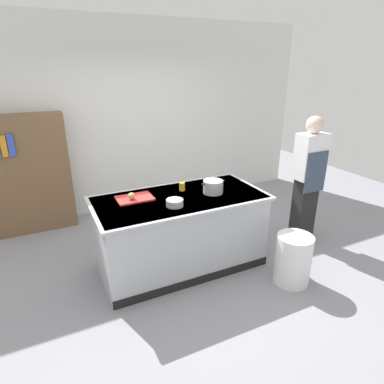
% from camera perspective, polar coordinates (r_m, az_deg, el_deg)
% --- Properties ---
extents(ground_plane, '(10.00, 10.00, 0.00)m').
position_cam_1_polar(ground_plane, '(4.18, -1.93, -12.39)').
color(ground_plane, gray).
extents(back_wall, '(6.40, 0.12, 3.00)m').
position_cam_1_polar(back_wall, '(5.53, -11.26, 12.42)').
color(back_wall, white).
rests_on(back_wall, ground_plane).
extents(counter_island, '(1.98, 0.98, 0.90)m').
position_cam_1_polar(counter_island, '(3.94, -2.01, -6.76)').
color(counter_island, '#B7BABF').
rests_on(counter_island, ground_plane).
extents(cutting_board, '(0.40, 0.28, 0.02)m').
position_cam_1_polar(cutting_board, '(3.75, -9.91, -1.08)').
color(cutting_board, red).
rests_on(cutting_board, counter_island).
extents(onion, '(0.08, 0.08, 0.08)m').
position_cam_1_polar(onion, '(3.68, -10.45, -0.70)').
color(onion, tan).
rests_on(onion, cutting_board).
extents(stock_pot, '(0.30, 0.23, 0.15)m').
position_cam_1_polar(stock_pot, '(3.86, 3.68, 0.92)').
color(stock_pot, '#B7BABF').
rests_on(stock_pot, counter_island).
extents(mixing_bowl, '(0.18, 0.18, 0.08)m').
position_cam_1_polar(mixing_bowl, '(3.51, -3.01, -1.88)').
color(mixing_bowl, '#B7BABF').
rests_on(mixing_bowl, counter_island).
extents(juice_cup, '(0.07, 0.07, 0.10)m').
position_cam_1_polar(juice_cup, '(3.93, -1.74, 0.96)').
color(juice_cup, yellow).
rests_on(juice_cup, counter_island).
extents(trash_bin, '(0.40, 0.40, 0.58)m').
position_cam_1_polar(trash_bin, '(3.90, 17.12, -11.11)').
color(trash_bin, white).
rests_on(trash_bin, ground_plane).
extents(person_chef, '(0.38, 0.25, 1.72)m').
position_cam_1_polar(person_chef, '(4.63, 19.48, 2.41)').
color(person_chef, black).
rests_on(person_chef, ground_plane).
extents(bookshelf, '(1.10, 0.31, 1.70)m').
position_cam_1_polar(bookshelf, '(5.20, -26.44, 2.66)').
color(bookshelf, brown).
rests_on(bookshelf, ground_plane).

